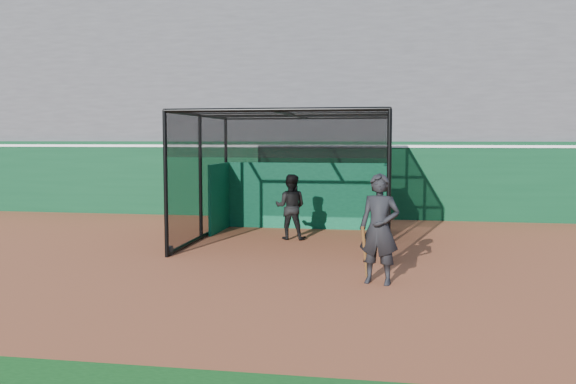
# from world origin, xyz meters

# --- Properties ---
(ground) EXTENTS (120.00, 120.00, 0.00)m
(ground) POSITION_xyz_m (0.00, 0.00, 0.00)
(ground) COLOR brown
(ground) RESTS_ON ground
(outfield_wall) EXTENTS (50.00, 0.50, 2.50)m
(outfield_wall) POSITION_xyz_m (0.00, 8.50, 1.29)
(outfield_wall) COLOR #0A391D
(outfield_wall) RESTS_ON ground
(grandstand) EXTENTS (50.00, 7.85, 8.95)m
(grandstand) POSITION_xyz_m (0.00, 12.27, 4.48)
(grandstand) COLOR #4C4C4F
(grandstand) RESTS_ON ground
(batting_cage) EXTENTS (4.87, 4.97, 3.19)m
(batting_cage) POSITION_xyz_m (0.98, 3.62, 1.59)
(batting_cage) COLOR black
(batting_cage) RESTS_ON ground
(batter) EXTENTS (0.83, 0.66, 1.68)m
(batter) POSITION_xyz_m (0.87, 4.00, 0.84)
(batter) COLOR black
(batter) RESTS_ON ground
(on_deck_player) EXTENTS (0.81, 0.63, 1.98)m
(on_deck_player) POSITION_xyz_m (3.22, -0.52, 0.99)
(on_deck_player) COLOR black
(on_deck_player) RESTS_ON ground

